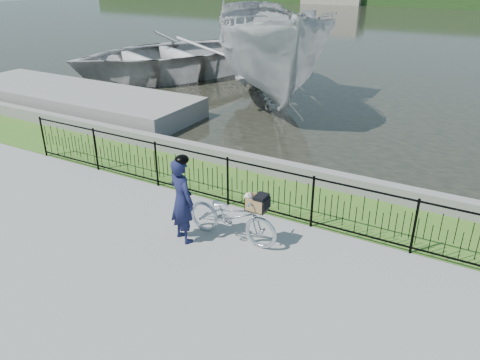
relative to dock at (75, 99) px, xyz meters
The scene contains 10 objects.
ground 11.42m from the dock, 28.81° to the right, with size 120.00×120.00×0.00m, color gray.
grass_strip 10.42m from the dock, 16.17° to the right, with size 60.00×2.00×0.01m, color #3F6A21.
water 29.26m from the dock, 70.02° to the left, with size 120.00×120.00×0.00m, color black.
quay_wall 10.18m from the dock, 10.76° to the right, with size 60.00×0.30×0.40m, color gray.
fence 10.74m from the dock, 21.31° to the right, with size 14.00×0.06×1.15m, color black, non-canonical shape.
dock is the anchor object (origin of this frame).
bicycle_rig 11.07m from the dock, 27.45° to the right, with size 1.95×0.68×1.13m.
cyclist 10.60m from the dock, 31.88° to the right, with size 0.74×0.61×1.79m.
boat_near 7.60m from the dock, 36.99° to the left, with size 8.75×10.15×5.60m.
boat_far 6.13m from the dock, 91.38° to the left, with size 10.46×11.77×2.01m.
Camera 1 is at (3.85, -6.45, 4.98)m, focal length 35.00 mm.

